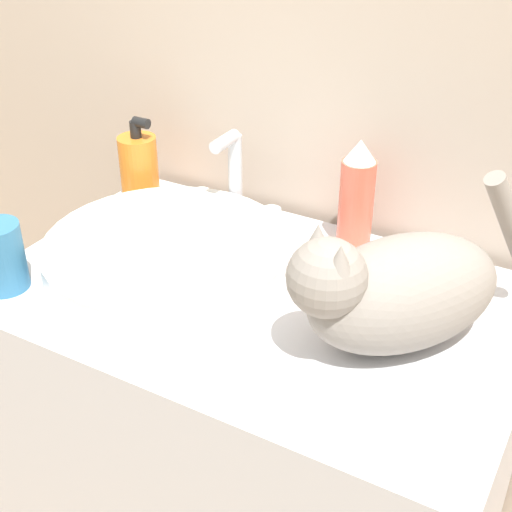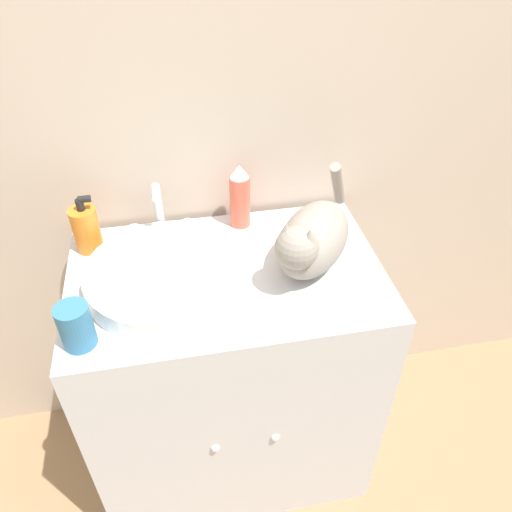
{
  "view_description": "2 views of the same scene",
  "coord_description": "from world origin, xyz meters",
  "px_view_note": "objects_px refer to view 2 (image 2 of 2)",
  "views": [
    {
      "loc": [
        0.43,
        -0.51,
        1.42
      ],
      "look_at": [
        0.01,
        0.23,
        0.9
      ],
      "focal_mm": 50.0,
      "sensor_mm": 36.0,
      "label": 1
    },
    {
      "loc": [
        -0.1,
        -0.69,
        1.64
      ],
      "look_at": [
        0.07,
        0.22,
        0.89
      ],
      "focal_mm": 35.0,
      "sensor_mm": 36.0,
      "label": 2
    }
  ],
  "objects_px": {
    "cat": "(312,239)",
    "spray_bottle": "(240,197)",
    "soap_bottle": "(86,229)",
    "cup": "(76,326)"
  },
  "relations": [
    {
      "from": "soap_bottle",
      "to": "cup",
      "type": "bearing_deg",
      "value": -90.05
    },
    {
      "from": "cup",
      "to": "spray_bottle",
      "type": "bearing_deg",
      "value": 42.24
    },
    {
      "from": "cat",
      "to": "soap_bottle",
      "type": "bearing_deg",
      "value": -70.85
    },
    {
      "from": "cat",
      "to": "cup",
      "type": "xyz_separation_m",
      "value": [
        -0.55,
        -0.16,
        -0.03
      ]
    },
    {
      "from": "cat",
      "to": "soap_bottle",
      "type": "xyz_separation_m",
      "value": [
        -0.55,
        0.18,
        -0.02
      ]
    },
    {
      "from": "spray_bottle",
      "to": "cup",
      "type": "xyz_separation_m",
      "value": [
        -0.41,
        -0.37,
        -0.04
      ]
    },
    {
      "from": "cat",
      "to": "spray_bottle",
      "type": "relative_size",
      "value": 1.82
    },
    {
      "from": "soap_bottle",
      "to": "cup",
      "type": "xyz_separation_m",
      "value": [
        -0.0,
        -0.34,
        -0.01
      ]
    },
    {
      "from": "cup",
      "to": "cat",
      "type": "bearing_deg",
      "value": 15.79
    },
    {
      "from": "soap_bottle",
      "to": "cup",
      "type": "distance_m",
      "value": 0.34
    }
  ]
}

